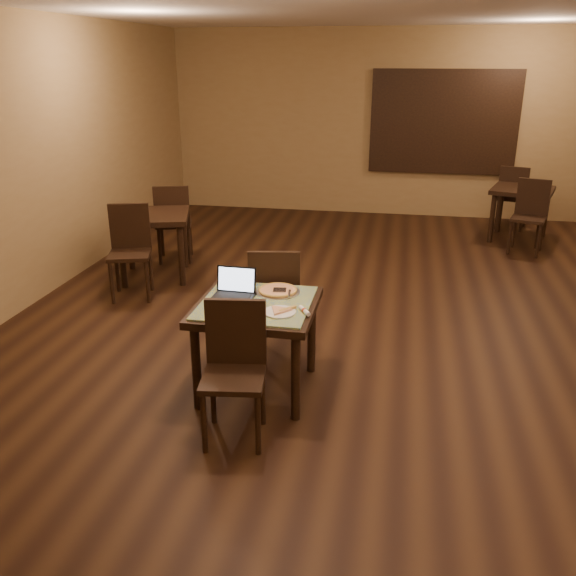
% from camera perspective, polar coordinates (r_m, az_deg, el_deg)
% --- Properties ---
extents(ground, '(10.00, 10.00, 0.00)m').
position_cam_1_polar(ground, '(6.03, 10.58, -4.50)').
color(ground, black).
rests_on(ground, ground).
extents(wall_back, '(8.00, 0.02, 3.00)m').
position_cam_1_polar(wall_back, '(10.52, 11.52, 14.74)').
color(wall_back, olive).
rests_on(wall_back, ground).
extents(wall_left, '(0.02, 10.00, 3.00)m').
position_cam_1_polar(wall_left, '(6.80, -24.98, 10.11)').
color(wall_left, olive).
rests_on(wall_left, ground).
extents(mural, '(2.34, 0.05, 1.64)m').
position_cam_1_polar(mural, '(10.49, 14.36, 14.78)').
color(mural, '#255888').
rests_on(mural, wall_back).
extents(tiled_table, '(0.92, 0.92, 0.76)m').
position_cam_1_polar(tiled_table, '(4.76, -2.95, -2.46)').
color(tiled_table, black).
rests_on(tiled_table, ground).
extents(chair_main_near, '(0.48, 0.48, 0.98)m').
position_cam_1_polar(chair_main_near, '(4.28, -5.01, -6.94)').
color(chair_main_near, black).
rests_on(chair_main_near, ground).
extents(chair_main_far, '(0.51, 0.51, 1.02)m').
position_cam_1_polar(chair_main_far, '(5.35, -1.25, -0.77)').
color(chair_main_far, black).
rests_on(chair_main_far, ground).
extents(laptop, '(0.33, 0.26, 0.22)m').
position_cam_1_polar(laptop, '(4.84, -5.01, -0.08)').
color(laptop, black).
rests_on(laptop, tiled_table).
extents(plate, '(0.24, 0.24, 0.01)m').
position_cam_1_polar(plate, '(4.52, -0.79, -2.27)').
color(plate, white).
rests_on(plate, tiled_table).
extents(pizza_slice, '(0.27, 0.27, 0.02)m').
position_cam_1_polar(pizza_slice, '(4.51, -0.80, -2.09)').
color(pizza_slice, beige).
rests_on(pizza_slice, plate).
extents(pizza_pan, '(0.36, 0.36, 0.01)m').
position_cam_1_polar(pizza_pan, '(4.92, -0.97, -0.34)').
color(pizza_pan, silver).
rests_on(pizza_pan, tiled_table).
extents(pizza_whole, '(0.31, 0.31, 0.02)m').
position_cam_1_polar(pizza_whole, '(4.91, -0.97, -0.19)').
color(pizza_whole, beige).
rests_on(pizza_whole, pizza_pan).
extents(spatula, '(0.13, 0.26, 0.01)m').
position_cam_1_polar(spatula, '(4.89, -0.79, -0.18)').
color(spatula, silver).
rests_on(spatula, pizza_whole).
extents(napkin_roll, '(0.11, 0.15, 0.04)m').
position_cam_1_polar(napkin_roll, '(4.52, 1.54, -2.13)').
color(napkin_roll, white).
rests_on(napkin_roll, tiled_table).
extents(other_table_a, '(1.02, 1.02, 0.77)m').
position_cam_1_polar(other_table_a, '(9.55, 21.03, 7.95)').
color(other_table_a, black).
rests_on(other_table_a, ground).
extents(other_table_a_chair_near, '(0.54, 0.54, 0.99)m').
position_cam_1_polar(other_table_a_chair_near, '(9.02, 21.71, 6.65)').
color(other_table_a_chair_near, black).
rests_on(other_table_a_chair_near, ground).
extents(other_table_a_chair_far, '(0.54, 0.54, 0.99)m').
position_cam_1_polar(other_table_a_chair_far, '(10.13, 20.31, 8.25)').
color(other_table_a_chair_far, black).
rests_on(other_table_a_chair_far, ground).
extents(other_table_b, '(1.05, 1.05, 0.79)m').
position_cam_1_polar(other_table_b, '(7.51, -12.54, 5.81)').
color(other_table_b, black).
rests_on(other_table_b, ground).
extents(other_table_b_chair_near, '(0.55, 0.55, 1.03)m').
position_cam_1_polar(other_table_b_chair_near, '(7.01, -14.56, 3.89)').
color(other_table_b_chair_near, black).
rests_on(other_table_b_chair_near, ground).
extents(other_table_b_chair_far, '(0.55, 0.55, 1.03)m').
position_cam_1_polar(other_table_b_chair_far, '(8.06, -10.69, 6.36)').
color(other_table_b_chair_far, black).
rests_on(other_table_b_chair_far, ground).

